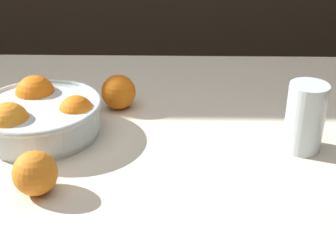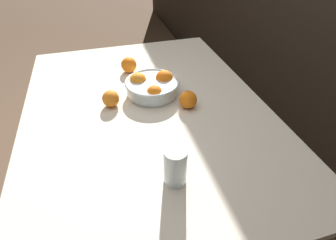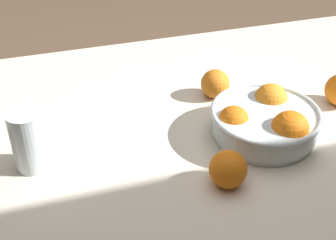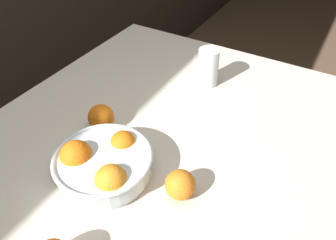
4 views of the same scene
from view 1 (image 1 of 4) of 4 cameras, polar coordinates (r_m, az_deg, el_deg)
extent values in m
cube|color=beige|center=(0.92, -9.81, -4.12)|extent=(1.39, 1.04, 0.03)
cylinder|color=#936B47|center=(1.57, 18.25, -7.29)|extent=(0.05, 0.05, 0.74)
cylinder|color=silver|center=(0.98, -15.07, -1.24)|extent=(0.22, 0.22, 0.02)
cylinder|color=silver|center=(0.96, -15.30, 0.44)|extent=(0.24, 0.24, 0.05)
torus|color=silver|center=(0.95, -15.48, 1.73)|extent=(0.25, 0.25, 0.01)
sphere|color=orange|center=(0.93, -11.10, 0.83)|extent=(0.07, 0.07, 0.07)
sphere|color=orange|center=(1.02, -15.85, 2.96)|extent=(0.08, 0.08, 0.08)
sphere|color=orange|center=(0.92, -18.81, -0.34)|extent=(0.08, 0.08, 0.08)
cylinder|color=#F4A314|center=(0.91, 16.16, -1.08)|extent=(0.06, 0.06, 0.08)
cylinder|color=silver|center=(0.90, 16.36, 0.29)|extent=(0.07, 0.07, 0.13)
sphere|color=orange|center=(1.04, -6.05, 3.43)|extent=(0.08, 0.08, 0.08)
sphere|color=orange|center=(0.79, -15.90, -6.27)|extent=(0.07, 0.07, 0.07)
camera|label=2|loc=(0.98, 60.43, 27.89)|focal=28.00mm
camera|label=3|loc=(1.60, 9.45, 33.80)|focal=50.00mm
camera|label=4|loc=(0.80, -66.75, 26.65)|focal=35.00mm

